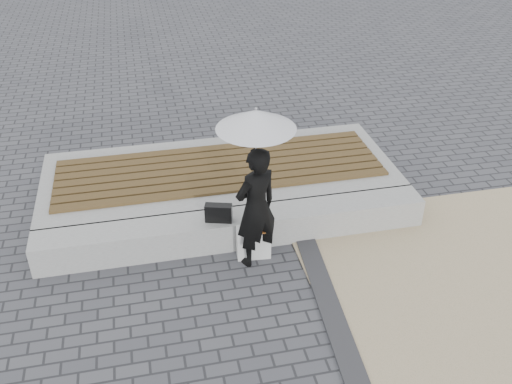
# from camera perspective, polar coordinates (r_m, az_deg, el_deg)

# --- Properties ---
(ground) EXTENTS (80.00, 80.00, 0.00)m
(ground) POSITION_cam_1_polar(r_m,az_deg,el_deg) (6.28, 0.73, -13.55)
(ground) COLOR #454549
(ground) RESTS_ON ground
(edging_band) EXTENTS (0.61, 5.20, 0.04)m
(edging_band) POSITION_cam_1_polar(r_m,az_deg,el_deg) (6.11, 8.96, -15.49)
(edging_band) COLOR #2F2F31
(edging_band) RESTS_ON ground
(seating_ledge) EXTENTS (5.00, 0.45, 0.40)m
(seating_ledge) POSITION_cam_1_polar(r_m,az_deg,el_deg) (7.34, -2.07, -3.64)
(seating_ledge) COLOR #AEAEA9
(seating_ledge) RESTS_ON ground
(timber_platform) EXTENTS (5.00, 2.00, 0.40)m
(timber_platform) POSITION_cam_1_polar(r_m,az_deg,el_deg) (8.32, -3.58, 1.11)
(timber_platform) COLOR #9A9995
(timber_platform) RESTS_ON ground
(timber_decking) EXTENTS (4.60, 1.40, 0.04)m
(timber_decking) POSITION_cam_1_polar(r_m,az_deg,el_deg) (8.21, -3.63, 2.42)
(timber_decking) COLOR brown
(timber_decking) RESTS_ON timber_platform
(woman) EXTENTS (0.68, 0.58, 1.57)m
(woman) POSITION_cam_1_polar(r_m,az_deg,el_deg) (6.67, -0.00, -1.58)
(woman) COLOR black
(woman) RESTS_ON ground
(parasol) EXTENTS (0.88, 0.88, 1.12)m
(parasol) POSITION_cam_1_polar(r_m,az_deg,el_deg) (6.12, -0.00, 7.26)
(parasol) COLOR #A5A5AA
(parasol) RESTS_ON ground
(handbag) EXTENTS (0.35, 0.21, 0.24)m
(handbag) POSITION_cam_1_polar(r_m,az_deg,el_deg) (7.07, -3.76, -2.10)
(handbag) COLOR black
(handbag) RESTS_ON seating_ledge
(canvas_tote) EXTENTS (0.43, 0.21, 0.44)m
(canvas_tote) POSITION_cam_1_polar(r_m,az_deg,el_deg) (7.07, -0.24, -5.02)
(canvas_tote) COLOR silver
(canvas_tote) RESTS_ON ground
(magazine) EXTENTS (0.28, 0.21, 0.01)m
(magazine) POSITION_cam_1_polar(r_m,az_deg,el_deg) (6.90, -0.16, -3.80)
(magazine) COLOR red
(magazine) RESTS_ON canvas_tote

